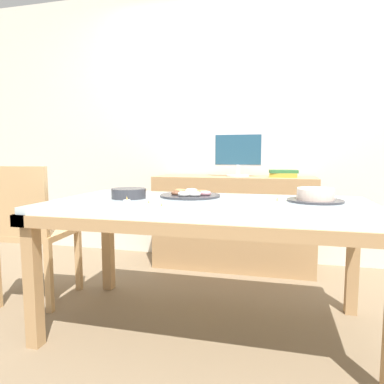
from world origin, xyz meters
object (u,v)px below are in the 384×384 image
object	(u,v)px
chair	(31,228)
tealight_right_edge	(277,202)
plate_stack	(129,193)
tealight_near_front	(127,201)
cake_chocolate_round	(315,196)
tealight_near_cakes	(161,207)
pastry_platter	(190,195)
tealight_centre	(149,204)
computer_monitor	(238,155)
book_stack	(283,174)

from	to	relation	value
chair	tealight_right_edge	distance (m)	1.62
plate_stack	tealight_near_front	world-z (taller)	plate_stack
cake_chocolate_round	tealight_near_front	size ratio (longest dim) A/B	7.72
chair	cake_chocolate_round	distance (m)	1.83
tealight_near_cakes	tealight_near_front	world-z (taller)	same
chair	pastry_platter	distance (m)	1.10
cake_chocolate_round	tealight_centre	world-z (taller)	cake_chocolate_round
computer_monitor	tealight_near_cakes	xyz separation A→B (m)	(-0.20, -1.49, -0.25)
tealight_centre	plate_stack	bearing A→B (deg)	129.91
cake_chocolate_round	tealight_near_cakes	size ratio (longest dim) A/B	7.72
chair	tealight_near_cakes	world-z (taller)	chair
plate_stack	tealight_right_edge	distance (m)	0.88
tealight_centre	tealight_near_front	xyz separation A→B (m)	(-0.17, 0.10, 0.00)
book_stack	tealight_near_front	bearing A→B (deg)	-122.91
pastry_platter	plate_stack	xyz separation A→B (m)	(-0.34, -0.17, 0.02)
cake_chocolate_round	tealight_centre	distance (m)	0.93
tealight_centre	tealight_right_edge	bearing A→B (deg)	21.56
plate_stack	computer_monitor	bearing A→B (deg)	64.62
plate_stack	tealight_right_edge	world-z (taller)	plate_stack
computer_monitor	tealight_centre	size ratio (longest dim) A/B	10.60
computer_monitor	tealight_right_edge	world-z (taller)	computer_monitor
cake_chocolate_round	pastry_platter	bearing A→B (deg)	175.87
tealight_centre	book_stack	bearing A→B (deg)	64.28
plate_stack	chair	bearing A→B (deg)	178.26
book_stack	plate_stack	distance (m)	1.46
plate_stack	tealight_right_edge	xyz separation A→B (m)	(0.88, -0.04, -0.02)
pastry_platter	tealight_right_edge	xyz separation A→B (m)	(0.53, -0.20, -0.00)
computer_monitor	cake_chocolate_round	xyz separation A→B (m)	(0.55, -1.01, -0.23)
plate_stack	cake_chocolate_round	bearing A→B (deg)	5.96
book_stack	tealight_right_edge	world-z (taller)	book_stack
chair	tealight_near_front	world-z (taller)	chair
tealight_centre	chair	bearing A→B (deg)	162.19
book_stack	cake_chocolate_round	size ratio (longest dim) A/B	0.80
cake_chocolate_round	pastry_platter	size ratio (longest dim) A/B	0.81
computer_monitor	plate_stack	size ratio (longest dim) A/B	2.02
book_stack	tealight_centre	size ratio (longest dim) A/B	6.18
book_stack	plate_stack	xyz separation A→B (m)	(-0.92, -1.12, -0.07)
book_stack	cake_chocolate_round	bearing A→B (deg)	-80.89
chair	tealight_near_cakes	size ratio (longest dim) A/B	23.50
tealight_right_edge	plate_stack	bearing A→B (deg)	177.52
cake_chocolate_round	tealight_near_cakes	distance (m)	0.89
pastry_platter	tealight_near_front	size ratio (longest dim) A/B	9.50
tealight_right_edge	book_stack	bearing A→B (deg)	87.75
chair	plate_stack	bearing A→B (deg)	-1.74
chair	tealight_near_front	distance (m)	0.86
chair	cake_chocolate_round	bearing A→B (deg)	2.88
cake_chocolate_round	tealight_near_cakes	xyz separation A→B (m)	(-0.75, -0.48, -0.02)
plate_stack	tealight_near_cakes	world-z (taller)	plate_stack
tealight_centre	tealight_near_cakes	size ratio (longest dim) A/B	1.00
chair	computer_monitor	size ratio (longest dim) A/B	2.22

